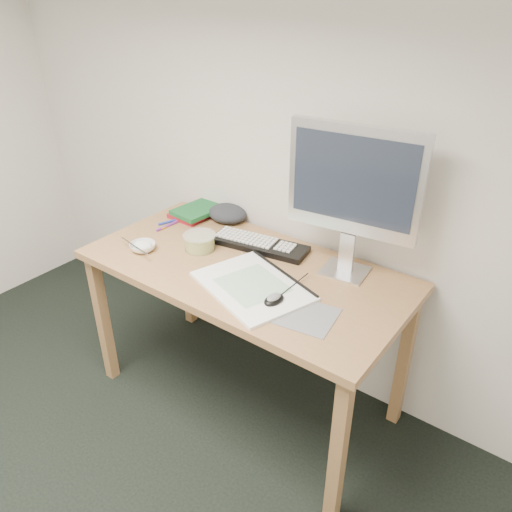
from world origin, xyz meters
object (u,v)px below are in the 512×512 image
Objects in this scene: keyboard at (260,245)px; monitor at (354,185)px; desk at (244,283)px; rice_bowl at (143,247)px; sketchpad at (252,286)px.

keyboard is 0.72× the size of monitor.
keyboard reaches higher than desk.
monitor reaches higher than keyboard.
rice_bowl is at bearing -161.55° from monitor.
sketchpad is at bearing 5.04° from rice_bowl.
monitor is (0.41, 0.04, 0.37)m from keyboard.
monitor is at bearing 24.92° from rice_bowl.
sketchpad is 0.58m from rice_bowl.
rice_bowl is (-0.40, -0.34, 0.00)m from keyboard.
rice_bowl is at bearing -160.38° from desk.
rice_bowl is at bearing -155.89° from sketchpad.
sketchpad is 3.93× the size of rice_bowl.
desk is 0.19m from sketchpad.
monitor is at bearing 73.19° from sketchpad.
desk is 0.21m from keyboard.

